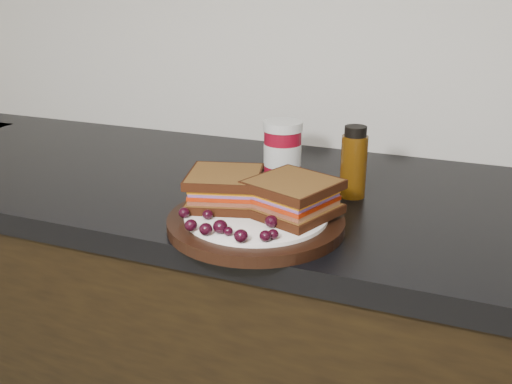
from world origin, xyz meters
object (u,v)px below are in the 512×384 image
at_px(sandwich_left, 225,188).
at_px(condiment_jar, 283,150).
at_px(plate, 256,222).
at_px(oil_bottle, 354,162).

height_order(sandwich_left, condiment_jar, condiment_jar).
xyz_separation_m(plate, condiment_jar, (-0.04, 0.25, 0.05)).
bearing_deg(oil_bottle, plate, -118.81).
distance_m(condiment_jar, oil_bottle, 0.16).
xyz_separation_m(sandwich_left, condiment_jar, (0.02, 0.23, 0.01)).
bearing_deg(plate, sandwich_left, 161.79).
bearing_deg(oil_bottle, condiment_jar, 161.36).
xyz_separation_m(plate, sandwich_left, (-0.06, 0.02, 0.04)).
bearing_deg(condiment_jar, oil_bottle, -18.64).
height_order(sandwich_left, oil_bottle, oil_bottle).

